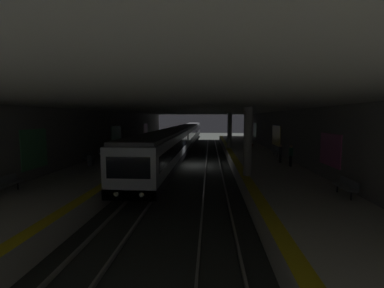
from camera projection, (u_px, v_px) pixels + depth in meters
The scene contains 20 objects.
ground_plane at pixel (192, 165), 27.48m from camera, with size 120.00×120.00×0.00m, color #2D302D.
track_left at pixel (213, 165), 27.32m from camera, with size 60.00×1.53×0.16m.
track_right at pixel (171, 164), 27.62m from camera, with size 60.00×1.53×0.16m.
platform_left at pixel (256, 161), 26.99m from camera, with size 60.00×5.30×1.06m.
platform_right at pixel (130, 160), 27.86m from camera, with size 60.00×5.30×1.06m.
wall_left at pixel (286, 139), 26.59m from camera, with size 60.00×0.56×5.60m.
wall_right at pixel (102, 138), 27.85m from camera, with size 60.00×0.56×5.60m.
ceiling_slab at pixel (192, 109), 26.91m from camera, with size 60.00×19.40×0.40m.
pillar_near at pixel (248, 142), 17.49m from camera, with size 0.56×0.56×4.55m.
pillar_far at pixel (230, 130), 33.62m from camera, with size 0.56×0.56×4.55m.
metro_train at pixel (184, 136), 41.93m from camera, with size 57.81×2.83×3.49m.
bench_left_near at pixel (346, 186), 13.02m from camera, with size 1.70×0.47×0.86m.
bench_left_mid at pixel (276, 151), 26.64m from camera, with size 1.70×0.47×0.86m.
bench_right_near at pixel (6, 183), 13.57m from camera, with size 1.70×0.47×0.86m.
bench_right_mid at pixel (90, 156), 22.96m from camera, with size 1.70×0.47×0.86m.
bench_right_far at pixel (103, 152), 25.85m from camera, with size 1.70×0.47×0.86m.
person_waiting_near at pixel (280, 153), 22.73m from camera, with size 0.60×0.22×1.58m.
person_walking_mid at pixel (291, 155), 21.04m from camera, with size 0.60×0.23×1.71m.
backpack_on_floor at pixel (252, 145), 35.62m from camera, with size 0.30×0.20×0.40m.
trash_bin at pixel (90, 160), 21.44m from camera, with size 0.44×0.44×0.85m.
Camera 1 is at (-27.07, -1.84, 4.88)m, focal length 24.85 mm.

